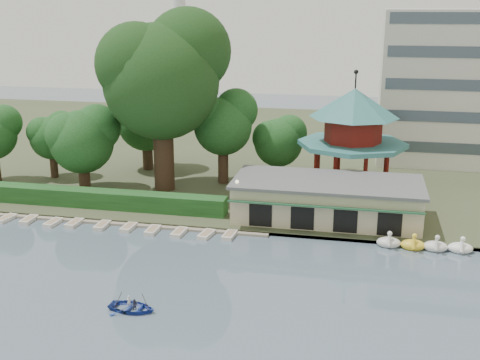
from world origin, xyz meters
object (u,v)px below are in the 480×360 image
(rowboat_with_passengers, at_px, (132,304))
(boathouse, at_px, (327,199))
(dock, at_px, (102,221))
(pavilion, at_px, (353,130))
(big_tree, at_px, (163,72))

(rowboat_with_passengers, bearing_deg, boathouse, 60.20)
(dock, height_order, pavilion, pavilion)
(dock, bearing_deg, pavilion, 31.66)
(dock, relative_size, big_tree, 1.67)
(pavilion, bearing_deg, big_tree, -169.68)
(pavilion, distance_m, big_tree, 22.10)
(boathouse, bearing_deg, pavilion, 78.72)
(big_tree, height_order, rowboat_with_passengers, big_tree)
(dock, relative_size, rowboat_with_passengers, 6.75)
(pavilion, distance_m, rowboat_with_passengers, 35.09)
(pavilion, bearing_deg, boathouse, -101.28)
(boathouse, relative_size, big_tree, 0.91)
(boathouse, bearing_deg, dock, -167.76)
(boathouse, distance_m, pavilion, 11.43)
(rowboat_with_passengers, bearing_deg, big_tree, 103.55)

